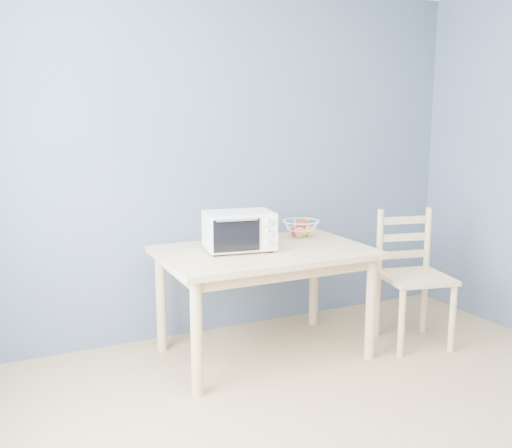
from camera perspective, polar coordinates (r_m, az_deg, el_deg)
name	(u,v)px	position (r m, az deg, el deg)	size (l,w,h in m)	color
room	(436,200)	(2.36, 17.52, 2.33)	(4.01, 4.51, 2.61)	tan
dining_table	(264,264)	(3.86, 0.83, -3.99)	(1.40, 0.90, 0.75)	#E4C588
toaster_oven	(237,230)	(3.77, -1.94, -0.65)	(0.48, 0.37, 0.26)	white
fruit_basket	(301,228)	(4.22, 4.50, -0.45)	(0.30, 0.30, 0.14)	white
dining_chair	(412,279)	(4.28, 15.34, -5.30)	(0.54, 0.54, 0.97)	#E4C588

